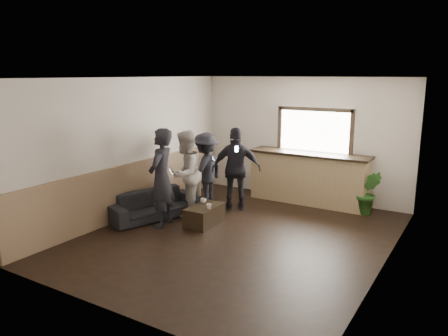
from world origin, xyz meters
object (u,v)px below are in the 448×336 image
Objects in this scene: bar_counter at (309,175)px; person_d at (236,169)px; cup_b at (209,206)px; person_c at (205,170)px; cup_a at (203,201)px; potted_plant at (368,193)px; coffee_table at (204,215)px; person_a at (161,178)px; person_b at (185,173)px; sofa at (154,205)px.

bar_counter reaches higher than person_d.
person_c is (-0.83, 1.13, 0.40)m from cup_b.
potted_plant reaches higher than cup_a.
person_a is at bearing -144.75° from coffee_table.
potted_plant is at bearing -6.99° from bar_counter.
coffee_table is 1.00m from person_b.
bar_counter reaches higher than cup_a.
person_d is at bearing 130.11° from person_b.
bar_counter reaches higher than coffee_table.
person_a is 0.76m from person_b.
person_a is 1.07× the size of person_b.
sofa is 1.06× the size of person_b.
sofa is 1.05m from cup_a.
person_b is (0.45, 0.48, 0.61)m from sofa.
person_b is 0.99× the size of person_d.
cup_a is 1.12× the size of cup_b.
cup_a is (0.98, 0.35, 0.15)m from sofa.
cup_b reaches higher than coffee_table.
person_c is 0.92× the size of person_d.
sofa reaches higher than cup_a.
person_d is (-1.13, -1.30, 0.24)m from bar_counter.
cup_b is at bearing 35.16° from person_c.
sofa is 0.99× the size of person_a.
bar_counter is 3.47m from person_a.
person_d is (-0.13, 1.26, 0.47)m from cup_b.
person_b is 1.11m from person_d.
person_b is at bearing 164.77° from person_a.
coffee_table is 3.44m from potted_plant.
potted_plant is at bearing 173.50° from person_d.
person_b is at bearing 165.71° from cup_a.
coffee_table is 0.47× the size of person_d.
cup_b is 3.36m from potted_plant.
person_d is at bearing 99.72° from person_c.
sofa is 2.22× the size of coffee_table.
bar_counter is 2.92× the size of potted_plant.
bar_counter is at bearing 132.78° from person_a.
cup_b is 1.35m from person_d.
person_b reaches higher than coffee_table.
potted_plant is 0.53× the size of person_b.
bar_counter is 2.77m from coffee_table.
cup_b is at bearing 65.03° from person_d.
bar_counter is 1.66× the size of person_c.
bar_counter is at bearing 173.01° from potted_plant.
coffee_table is at bearing 31.15° from person_c.
cup_a is 0.06× the size of person_a.
person_b is at bearing 154.73° from cup_b.
coffee_table is 1.10m from person_a.
person_c is at bearing 164.77° from person_a.
bar_counter is 1.43× the size of person_a.
sofa is (-2.28, -2.65, -0.37)m from bar_counter.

